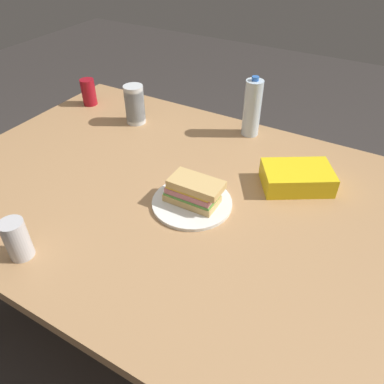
{
  "coord_description": "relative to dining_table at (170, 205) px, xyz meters",
  "views": [
    {
      "loc": [
        0.57,
        -0.83,
        1.54
      ],
      "look_at": [
        0.11,
        -0.04,
        0.81
      ],
      "focal_mm": 34.71,
      "sensor_mm": 36.0,
      "label": 1
    }
  ],
  "objects": [
    {
      "name": "dining_table",
      "position": [
        0.0,
        0.0,
        0.0
      ],
      "size": [
        1.62,
        1.16,
        0.76
      ],
      "color": "tan",
      "rests_on": "ground_plane"
    },
    {
      "name": "sandwich",
      "position": [
        0.12,
        -0.03,
        0.13
      ],
      "size": [
        0.18,
        0.1,
        0.08
      ],
      "color": "#DBB26B",
      "rests_on": "paper_plate"
    },
    {
      "name": "soda_can_silver",
      "position": [
        -0.19,
        -0.46,
        0.14
      ],
      "size": [
        0.07,
        0.07,
        0.12
      ],
      "primitive_type": "cylinder",
      "color": "silver",
      "rests_on": "dining_table"
    },
    {
      "name": "plastic_cup_stack",
      "position": [
        -0.38,
        0.33,
        0.16
      ],
      "size": [
        0.08,
        0.08,
        0.17
      ],
      "color": "silver",
      "rests_on": "dining_table"
    },
    {
      "name": "ground_plane",
      "position": [
        0.0,
        0.0,
        -0.68
      ],
      "size": [
        8.0,
        8.0,
        0.0
      ],
      "primitive_type": "plane",
      "color": "#383330"
    },
    {
      "name": "soda_can_red",
      "position": [
        -0.68,
        0.37,
        0.14
      ],
      "size": [
        0.07,
        0.07,
        0.12
      ],
      "primitive_type": "cylinder",
      "color": "maroon",
      "rests_on": "dining_table"
    },
    {
      "name": "paper_plate",
      "position": [
        0.11,
        -0.04,
        0.09
      ],
      "size": [
        0.26,
        0.26,
        0.01
      ],
      "primitive_type": "cylinder",
      "color": "white",
      "rests_on": "dining_table"
    },
    {
      "name": "chip_bag",
      "position": [
        0.37,
        0.23,
        0.11
      ],
      "size": [
        0.27,
        0.25,
        0.07
      ],
      "primitive_type": "cube",
      "rotation": [
        0.0,
        0.0,
        0.55
      ],
      "color": "yellow",
      "rests_on": "dining_table"
    },
    {
      "name": "water_bottle_tall",
      "position": [
        0.09,
        0.48,
        0.2
      ],
      "size": [
        0.07,
        0.07,
        0.25
      ],
      "color": "silver",
      "rests_on": "dining_table"
    }
  ]
}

